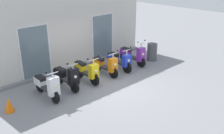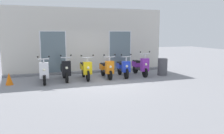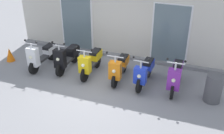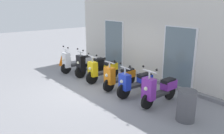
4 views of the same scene
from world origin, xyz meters
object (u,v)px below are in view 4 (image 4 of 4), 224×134
object	(u,v)px
scooter_orange	(119,76)
scooter_blue	(136,82)
scooter_yellow	(102,70)
scooter_black	(90,65)
scooter_white	(76,62)
scooter_purple	(159,89)
trash_bin	(186,106)
traffic_cone	(62,60)

from	to	relation	value
scooter_orange	scooter_blue	xyz separation A→B (m)	(0.86, -0.00, 0.00)
scooter_yellow	scooter_black	bearing A→B (deg)	177.89
scooter_orange	scooter_blue	size ratio (longest dim) A/B	0.98
scooter_yellow	scooter_blue	size ratio (longest dim) A/B	0.99
scooter_black	scooter_yellow	bearing A→B (deg)	-2.11
scooter_white	scooter_purple	xyz separation A→B (m)	(4.78, 0.15, 0.04)
scooter_yellow	scooter_white	bearing A→B (deg)	-176.83
scooter_blue	trash_bin	distance (m)	2.14
scooter_purple	scooter_black	bearing A→B (deg)	-179.89
scooter_white	scooter_yellow	bearing A→B (deg)	3.17
scooter_white	scooter_blue	bearing A→B (deg)	1.62
scooter_black	scooter_yellow	size ratio (longest dim) A/B	1.00
scooter_black	scooter_yellow	xyz separation A→B (m)	(0.95, -0.03, 0.00)
scooter_purple	scooter_orange	bearing A→B (deg)	-178.88
scooter_black	scooter_purple	xyz separation A→B (m)	(3.83, 0.01, 0.01)
scooter_white	traffic_cone	distance (m)	1.46
scooter_yellow	scooter_blue	world-z (taller)	scooter_yellow
scooter_white	scooter_yellow	xyz separation A→B (m)	(1.90, 0.10, 0.03)
scooter_yellow	trash_bin	bearing A→B (deg)	-2.92
scooter_purple	scooter_blue	bearing A→B (deg)	-177.68
scooter_yellow	scooter_orange	xyz separation A→B (m)	(1.04, 0.01, -0.03)
scooter_purple	traffic_cone	bearing A→B (deg)	-178.54
scooter_blue	trash_bin	bearing A→B (deg)	-5.59
scooter_black	scooter_orange	world-z (taller)	scooter_black
scooter_purple	trash_bin	bearing A→B (deg)	-12.19
scooter_white	trash_bin	xyz separation A→B (m)	(5.93, -0.10, -0.03)
scooter_white	trash_bin	bearing A→B (deg)	-0.98
scooter_white	scooter_yellow	size ratio (longest dim) A/B	1.03
scooter_black	scooter_blue	world-z (taller)	scooter_black
scooter_black	scooter_blue	size ratio (longest dim) A/B	1.00
scooter_yellow	scooter_purple	world-z (taller)	scooter_purple
scooter_white	scooter_purple	distance (m)	4.78
scooter_blue	traffic_cone	distance (m)	5.25
scooter_purple	trash_bin	distance (m)	1.18
scooter_orange	scooter_black	bearing A→B (deg)	179.18
scooter_orange	traffic_cone	size ratio (longest dim) A/B	2.99
scooter_blue	trash_bin	size ratio (longest dim) A/B	1.83
scooter_orange	scooter_purple	xyz separation A→B (m)	(1.84, 0.04, 0.04)
scooter_yellow	scooter_orange	bearing A→B (deg)	0.35
scooter_white	scooter_yellow	world-z (taller)	scooter_white
scooter_white	scooter_blue	world-z (taller)	scooter_white
scooter_yellow	scooter_purple	xyz separation A→B (m)	(2.88, 0.04, 0.01)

